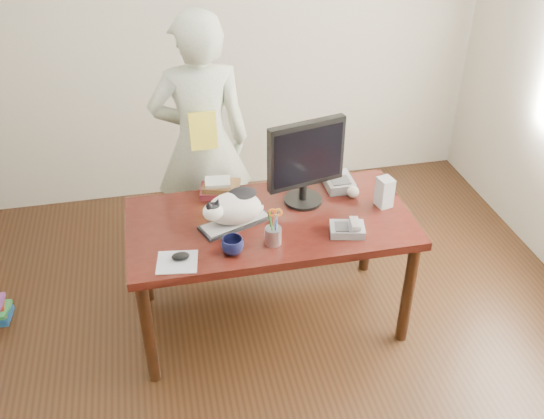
{
  "coord_description": "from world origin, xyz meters",
  "views": [
    {
      "loc": [
        -0.58,
        -2.14,
        2.69
      ],
      "look_at": [
        0.0,
        0.55,
        0.85
      ],
      "focal_mm": 40.0,
      "sensor_mm": 36.0,
      "label": 1
    }
  ],
  "objects": [
    {
      "name": "speaker",
      "position": [
        0.68,
        0.6,
        0.84
      ],
      "size": [
        0.1,
        0.1,
        0.18
      ],
      "rotation": [
        0.0,
        0.0,
        0.21
      ],
      "color": "#9B9B9D",
      "rests_on": "desk"
    },
    {
      "name": "pen_cup",
      "position": [
        -0.03,
        0.38,
        0.81
      ],
      "size": [
        0.1,
        0.1,
        0.22
      ],
      "rotation": [
        0.0,
        0.0,
        -0.17
      ],
      "color": "#9B9CA1",
      "rests_on": "desk"
    },
    {
      "name": "phone",
      "position": [
        0.39,
        0.38,
        0.78
      ],
      "size": [
        0.21,
        0.17,
        0.09
      ],
      "rotation": [
        0.0,
        0.0,
        -0.22
      ],
      "color": "slate",
      "rests_on": "desk"
    },
    {
      "name": "book_stack",
      "position": [
        -0.23,
        0.93,
        0.79
      ],
      "size": [
        0.26,
        0.22,
        0.09
      ],
      "rotation": [
        0.0,
        0.0,
        -0.24
      ],
      "color": "#51151C",
      "rests_on": "desk"
    },
    {
      "name": "room",
      "position": [
        0.0,
        0.0,
        1.35
      ],
      "size": [
        4.5,
        4.5,
        4.5
      ],
      "color": "black",
      "rests_on": "ground"
    },
    {
      "name": "keyboard",
      "position": [
        -0.2,
        0.6,
        0.76
      ],
      "size": [
        0.43,
        0.29,
        0.02
      ],
      "rotation": [
        0.0,
        0.0,
        0.38
      ],
      "color": "black",
      "rests_on": "desk"
    },
    {
      "name": "mousepad",
      "position": [
        -0.54,
        0.32,
        0.75
      ],
      "size": [
        0.23,
        0.21,
        0.0
      ],
      "rotation": [
        0.0,
        0.0,
        -0.14
      ],
      "color": "#B4B8C1",
      "rests_on": "desk"
    },
    {
      "name": "monitor",
      "position": [
        0.23,
        0.73,
        1.04
      ],
      "size": [
        0.46,
        0.27,
        0.52
      ],
      "rotation": [
        0.0,
        0.0,
        0.23
      ],
      "color": "black",
      "rests_on": "desk"
    },
    {
      "name": "calculator",
      "position": [
        0.48,
        0.86,
        0.78
      ],
      "size": [
        0.17,
        0.22,
        0.07
      ],
      "rotation": [
        0.0,
        0.0,
        -0.02
      ],
      "color": "slate",
      "rests_on": "desk"
    },
    {
      "name": "cat",
      "position": [
        -0.21,
        0.59,
        0.87
      ],
      "size": [
        0.37,
        0.29,
        0.22
      ],
      "rotation": [
        0.0,
        0.0,
        0.38
      ],
      "color": "white",
      "rests_on": "keyboard"
    },
    {
      "name": "mouse",
      "position": [
        -0.52,
        0.34,
        0.77
      ],
      "size": [
        0.1,
        0.07,
        0.04
      ],
      "rotation": [
        0.0,
        0.0,
        -0.14
      ],
      "color": "black",
      "rests_on": "mousepad"
    },
    {
      "name": "desk",
      "position": [
        0.0,
        0.68,
        0.6
      ],
      "size": [
        1.6,
        0.8,
        0.75
      ],
      "color": "black",
      "rests_on": "ground"
    },
    {
      "name": "held_book",
      "position": [
        -0.29,
        1.19,
        1.05
      ],
      "size": [
        0.17,
        0.1,
        0.23
      ],
      "rotation": [
        0.0,
        0.0,
        0.01
      ],
      "color": "yellow",
      "rests_on": "person"
    },
    {
      "name": "coffee_mug",
      "position": [
        -0.25,
        0.34,
        0.8
      ],
      "size": [
        0.16,
        0.16,
        0.09
      ],
      "primitive_type": "imported",
      "rotation": [
        0.0,
        0.0,
        0.64
      ],
      "color": "black",
      "rests_on": "desk"
    },
    {
      "name": "baseball",
      "position": [
        0.53,
        0.73,
        0.79
      ],
      "size": [
        0.07,
        0.07,
        0.07
      ],
      "rotation": [
        0.0,
        0.0,
        0.26
      ],
      "color": "beige",
      "rests_on": "desk"
    },
    {
      "name": "person",
      "position": [
        -0.29,
        1.36,
        0.87
      ],
      "size": [
        0.64,
        0.43,
        1.75
      ],
      "primitive_type": "imported",
      "rotation": [
        0.0,
        0.0,
        3.16
      ],
      "color": "silver",
      "rests_on": "ground"
    }
  ]
}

